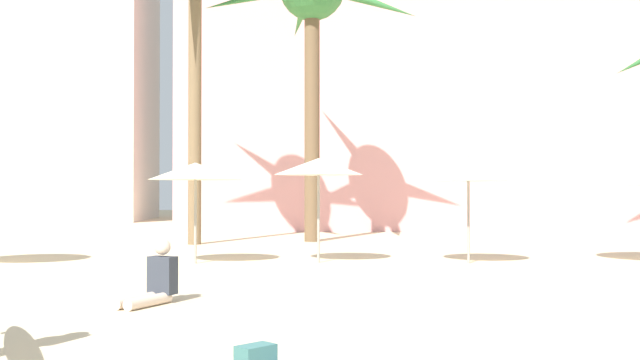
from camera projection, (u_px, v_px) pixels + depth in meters
hotel_pink at (416, 21)px, 35.70m from camera, size 21.13×10.90×19.21m
palm_tree_left at (312, 7)px, 24.44m from camera, size 6.94×6.82×9.22m
cafe_umbrella_0 at (195, 171)px, 17.00m from camera, size 2.09×2.09×2.25m
cafe_umbrella_2 at (318, 167)px, 17.21m from camera, size 2.01×2.01×2.36m
cafe_umbrella_3 at (468, 169)px, 17.05m from camera, size 2.08×2.08×2.39m
person_far_right at (154, 282)px, 10.92m from camera, size 0.82×1.06×0.93m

